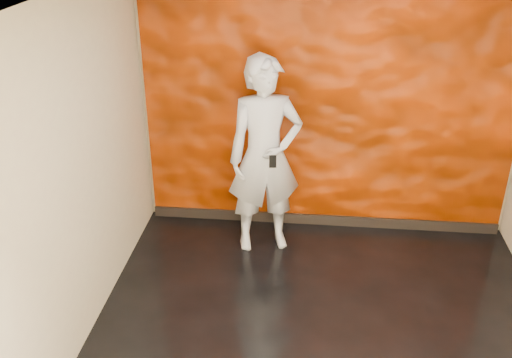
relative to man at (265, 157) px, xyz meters
The scene contains 5 objects.
room 1.63m from the man, 67.00° to the right, with size 4.02×4.02×2.81m.
feature_wall 0.87m from the man, 39.02° to the left, with size 3.90×0.06×2.75m, color #CD3600.
baseboard 1.24m from the man, 36.71° to the left, with size 3.90×0.04×0.12m, color black.
man is the anchor object (origin of this frame).
phone 0.32m from the man, 71.49° to the right, with size 0.07×0.01×0.13m, color black.
Camera 1 is at (-0.17, -3.74, 3.42)m, focal length 40.00 mm.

